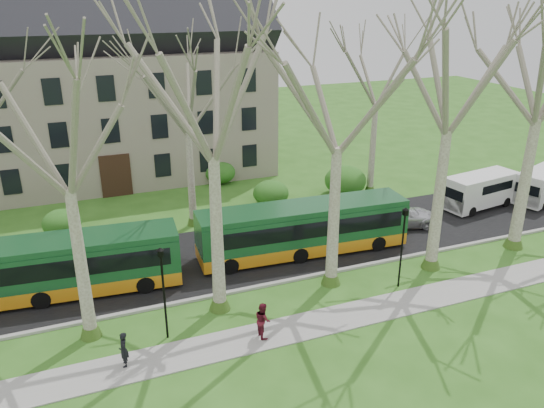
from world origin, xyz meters
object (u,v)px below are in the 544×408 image
Objects in this scene: bus_follow at (303,228)px; van_b at (544,185)px; pedestrian_b at (263,320)px; van_a at (480,191)px; bus_lead at (53,267)px; sedan at (399,215)px; pedestrian_a at (124,350)px.

bus_follow reaches higher than van_b.
van_b is 26.08m from pedestrian_b.
van_b is (19.77, 1.26, -0.34)m from bus_follow.
bus_lead is at bearing 174.67° from van_a.
van_a is at bearing -67.08° from pedestrian_b.
sedan is 7.19m from van_a.
bus_follow is at bearing 125.29° from pedestrian_a.
pedestrian_b is (-12.41, -8.00, 0.07)m from sedan.
van_b is at bearing -74.19° from sedan.
van_b is (33.19, 0.95, -0.34)m from bus_lead.
van_a is 26.83m from pedestrian_a.
van_a is at bearing -69.23° from sedan.
van_a reaches higher than pedestrian_a.
sedan is (20.79, 0.91, -0.78)m from bus_lead.
pedestrian_b reaches higher than sedan.
bus_follow is 19.81m from van_b.
pedestrian_b is at bearing -35.41° from bus_lead.
bus_lead reaches higher than pedestrian_a.
pedestrian_a is at bearing -170.14° from van_a.
bus_lead reaches higher than sedan.
bus_follow is 2.21× the size of van_a.
bus_follow is 2.24× the size of van_b.
bus_lead reaches higher than bus_follow.
pedestrian_a is at bearing -145.45° from bus_follow.
sedan is 12.41m from van_b.
van_b is (5.26, -0.60, -0.02)m from van_a.
pedestrian_a is (2.47, -6.90, -0.77)m from bus_lead.
van_a reaches higher than pedestrian_b.
bus_lead is 2.22× the size of van_a.
sedan is at bearing 160.75° from van_b.
sedan is 3.13× the size of pedestrian_b.
van_a is at bearing 154.04° from van_b.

